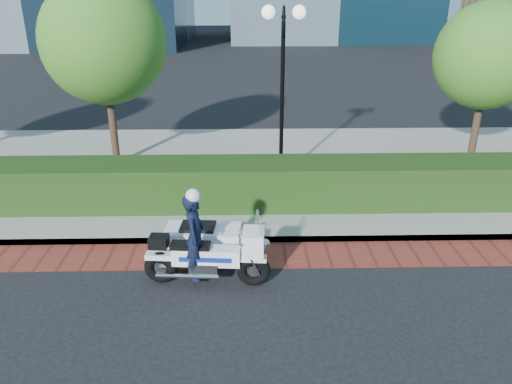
{
  "coord_description": "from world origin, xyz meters",
  "views": [
    {
      "loc": [
        0.09,
        -6.81,
        4.77
      ],
      "look_at": [
        0.3,
        2.26,
        1.0
      ],
      "focal_mm": 35.0,
      "sensor_mm": 36.0,
      "label": 1
    }
  ],
  "objects_px": {
    "police_motorcycle": "(204,244)",
    "tree_b": "(103,42)",
    "tree_c": "(488,56)",
    "lamppost": "(283,68)"
  },
  "relations": [
    {
      "from": "police_motorcycle",
      "to": "tree_b",
      "type": "bearing_deg",
      "value": 121.51
    },
    {
      "from": "tree_b",
      "to": "tree_c",
      "type": "xyz_separation_m",
      "value": [
        10.0,
        -0.0,
        -0.39
      ]
    },
    {
      "from": "lamppost",
      "to": "police_motorcycle",
      "type": "bearing_deg",
      "value": -110.81
    },
    {
      "from": "tree_c",
      "to": "police_motorcycle",
      "type": "relative_size",
      "value": 1.97
    },
    {
      "from": "tree_b",
      "to": "tree_c",
      "type": "bearing_deg",
      "value": -0.0
    },
    {
      "from": "tree_b",
      "to": "tree_c",
      "type": "height_order",
      "value": "tree_b"
    },
    {
      "from": "lamppost",
      "to": "tree_b",
      "type": "relative_size",
      "value": 0.86
    },
    {
      "from": "tree_b",
      "to": "police_motorcycle",
      "type": "height_order",
      "value": "tree_b"
    },
    {
      "from": "lamppost",
      "to": "tree_c",
      "type": "distance_m",
      "value": 5.65
    },
    {
      "from": "tree_b",
      "to": "police_motorcycle",
      "type": "xyz_separation_m",
      "value": [
        2.86,
        -5.62,
        -2.83
      ]
    }
  ]
}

